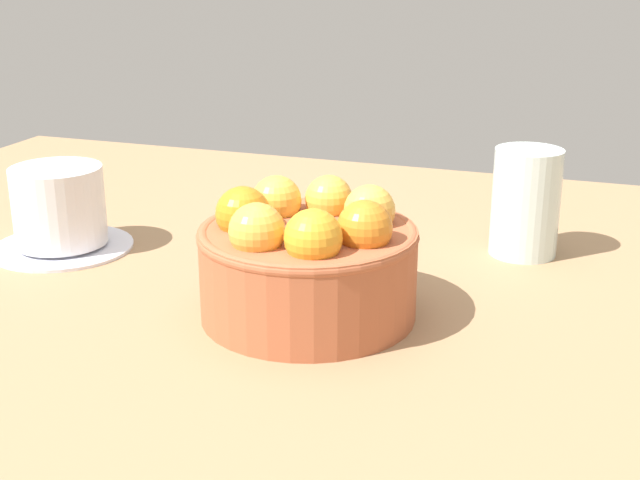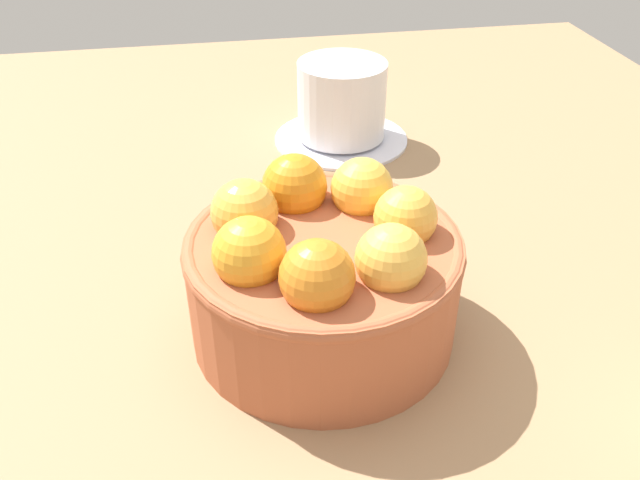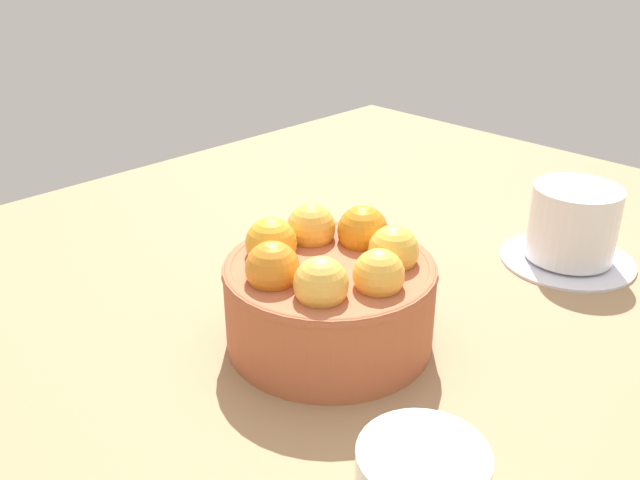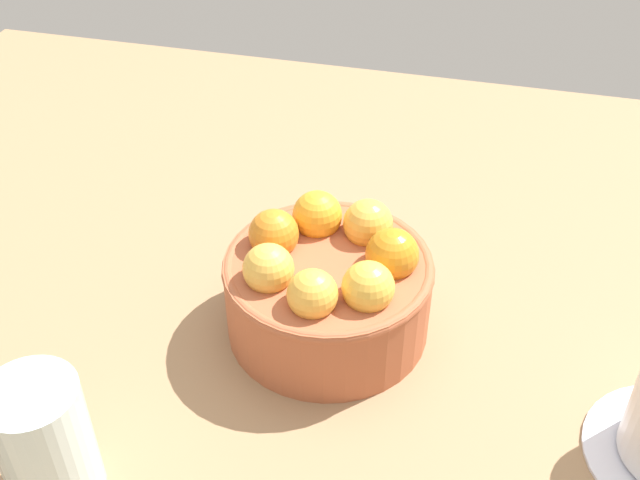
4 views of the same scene
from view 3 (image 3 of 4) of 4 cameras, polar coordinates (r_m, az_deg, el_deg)
ground_plane at (r=58.12cm, az=0.75°, el=-9.82°), size 118.59×94.96×3.85cm
terracotta_bowl at (r=54.66cm, az=0.77°, el=-4.21°), size 16.65×16.65×10.04cm
coffee_cup at (r=72.01cm, az=19.91°, el=0.89°), size 12.95×12.95×7.82cm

